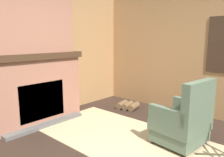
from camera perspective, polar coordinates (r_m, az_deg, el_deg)
name	(u,v)px	position (r m, az deg, el deg)	size (l,w,h in m)	color
wood_panel_wall_left	(27,52)	(4.37, -21.37, 6.51)	(0.06, 5.41, 2.62)	#9E7247
wood_panel_wall_back	(208,51)	(4.65, 23.74, 6.59)	(5.41, 0.09, 2.62)	#9E7247
fireplace_hearth	(36,89)	(4.23, -19.18, -2.55)	(0.64, 1.78, 1.30)	#93604C
chimney_breast	(31,15)	(4.17, -20.36, 15.28)	(0.38, 1.48, 1.30)	#93604C
area_rug	(139,143)	(3.43, 7.13, -16.44)	(3.59, 1.52, 0.01)	tan
armchair	(183,122)	(3.38, 18.11, -10.76)	(0.73, 0.79, 1.00)	#516651
firewood_stack	(128,105)	(4.95, 4.16, -7.04)	(0.50, 0.44, 0.15)	brown
storage_case	(61,48)	(4.51, -13.16, 7.89)	(0.17, 0.25, 0.15)	black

